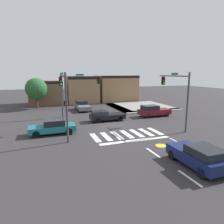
% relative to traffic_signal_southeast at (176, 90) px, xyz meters
% --- Properties ---
extents(ground_plane, '(120.00, 120.00, 0.00)m').
position_rel_traffic_signal_southeast_xyz_m(ground_plane, '(-5.98, 3.94, -4.21)').
color(ground_plane, '#302D30').
extents(crosswalk_near, '(6.99, 2.74, 0.01)m').
position_rel_traffic_signal_southeast_xyz_m(crosswalk_near, '(-5.98, -0.56, -4.21)').
color(crosswalk_near, silver).
rests_on(crosswalk_near, ground_plane).
extents(lane_markings, '(6.80, 24.25, 0.01)m').
position_rel_traffic_signal_southeast_xyz_m(lane_markings, '(-4.92, -8.80, -4.21)').
color(lane_markings, white).
rests_on(lane_markings, ground_plane).
extents(bike_detector_marking, '(0.92, 0.92, 0.01)m').
position_rel_traffic_signal_southeast_xyz_m(bike_detector_marking, '(-4.57, -4.45, -4.21)').
color(bike_detector_marking, yellow).
rests_on(bike_detector_marking, ground_plane).
extents(curb_corner_northeast, '(10.00, 10.60, 0.15)m').
position_rel_traffic_signal_southeast_xyz_m(curb_corner_northeast, '(2.51, 13.36, -4.14)').
color(curb_corner_northeast, gray).
rests_on(curb_corner_northeast, ground_plane).
extents(storefront_row, '(21.80, 7.05, 5.48)m').
position_rel_traffic_signal_southeast_xyz_m(storefront_row, '(-4.23, 23.31, -1.60)').
color(storefront_row, brown).
rests_on(storefront_row, ground_plane).
extents(traffic_signal_southeast, '(0.32, 5.23, 6.06)m').
position_rel_traffic_signal_southeast_xyz_m(traffic_signal_southeast, '(0.00, 0.00, 0.00)').
color(traffic_signal_southeast, '#383A3D').
rests_on(traffic_signal_southeast, ground_plane).
extents(traffic_signal_southwest, '(0.32, 4.98, 6.04)m').
position_rel_traffic_signal_southeast_xyz_m(traffic_signal_southwest, '(-11.78, 0.80, 0.00)').
color(traffic_signal_southwest, '#383A3D').
rests_on(traffic_signal_southwest, ground_plane).
extents(traffic_signal_northwest, '(5.73, 0.32, 6.00)m').
position_rel_traffic_signal_southeast_xyz_m(traffic_signal_northwest, '(-8.91, 9.68, -0.06)').
color(traffic_signal_northwest, '#383A3D').
rests_on(traffic_signal_northwest, ground_plane).
extents(car_navy, '(1.92, 4.11, 1.49)m').
position_rel_traffic_signal_southeast_xyz_m(car_navy, '(-4.50, -8.59, -3.45)').
color(car_navy, '#141E4C').
rests_on(car_navy, ground_plane).
extents(car_maroon, '(4.43, 1.79, 1.59)m').
position_rel_traffic_signal_southeast_xyz_m(car_maroon, '(0.87, 5.90, -3.41)').
color(car_maroon, maroon).
rests_on(car_maroon, ground_plane).
extents(car_black, '(4.36, 1.78, 1.33)m').
position_rel_traffic_signal_southeast_xyz_m(car_black, '(-6.22, 5.54, -3.54)').
color(car_black, black).
rests_on(car_black, ground_plane).
extents(car_teal, '(4.44, 1.81, 1.45)m').
position_rel_traffic_signal_southeast_xyz_m(car_teal, '(-12.86, 1.97, -3.48)').
color(car_teal, '#196B70').
rests_on(car_teal, ground_plane).
extents(car_gray, '(1.91, 4.61, 1.47)m').
position_rel_traffic_signal_southeast_xyz_m(car_gray, '(-7.53, 13.97, -3.48)').
color(car_gray, slate).
rests_on(car_gray, ground_plane).
extents(roadside_tree, '(3.56, 3.56, 5.18)m').
position_rel_traffic_signal_southeast_xyz_m(roadside_tree, '(-14.48, 17.94, -0.83)').
color(roadside_tree, '#4C3823').
rests_on(roadside_tree, ground_plane).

